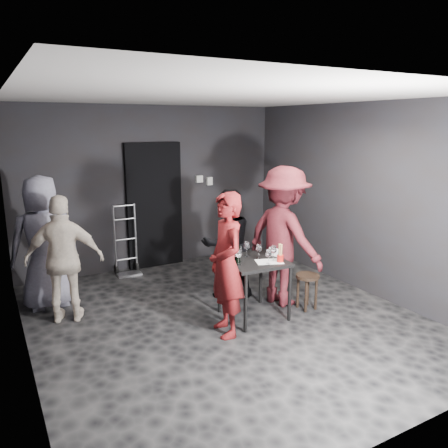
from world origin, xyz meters
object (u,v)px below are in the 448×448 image
server_red (226,257)px  woman_black (227,243)px  bystander_cream (64,256)px  hand_truck (127,261)px  tasting_table (254,267)px  breadstick_cup (280,253)px  man_maroon (284,220)px  stool (307,283)px  wine_bottle (237,254)px  bystander_grey (43,231)px

server_red → woman_black: size_ratio=1.19×
woman_black → bystander_cream: size_ratio=0.94×
hand_truck → tasting_table: size_ratio=1.53×
breadstick_cup → woman_black: bearing=100.5°
tasting_table → man_maroon: 0.79m
man_maroon → woman_black: bearing=31.2°
tasting_table → bystander_cream: (-2.07, 1.03, 0.18)m
server_red → man_maroon: bearing=118.9°
bystander_cream → breadstick_cup: size_ratio=6.72×
woman_black → breadstick_cup: 1.00m
stool → wine_bottle: bearing=171.4°
server_red → bystander_cream: (-1.55, 1.26, -0.10)m
server_red → tasting_table: bearing=121.8°
breadstick_cup → bystander_grey: bearing=143.4°
tasting_table → woman_black: size_ratio=0.48×
hand_truck → bystander_grey: bearing=-148.5°
bystander_cream → breadstick_cup: (2.30, -1.26, 0.03)m
hand_truck → man_maroon: 2.81m
server_red → bystander_grey: size_ratio=0.89×
wine_bottle → breadstick_cup: (0.47, -0.23, -0.00)m
bystander_grey → breadstick_cup: size_ratio=8.45×
server_red → hand_truck: bearing=-162.9°
tasting_table → stool: bearing=-10.9°
tasting_table → server_red: bearing=-156.7°
man_maroon → bystander_grey: size_ratio=1.11×
hand_truck → woman_black: woman_black is taller
stool → bystander_cream: size_ratio=0.28×
bystander_cream → bystander_grey: bearing=-56.1°
hand_truck → woman_black: (0.97, -1.61, 0.57)m
server_red → bystander_cream: bearing=-120.6°
bystander_cream → breadstick_cup: bystander_cream is taller
hand_truck → breadstick_cup: hand_truck is taller
stool → hand_truck: bearing=123.5°
tasting_table → wine_bottle: size_ratio=2.49×
server_red → man_maroon: 1.21m
server_red → wine_bottle: size_ratio=6.16×
server_red → man_maroon: size_ratio=0.80×
hand_truck → wine_bottle: 2.54m
stool → server_red: size_ratio=0.25×
stool → man_maroon: (-0.16, 0.33, 0.80)m
tasting_table → woman_black: woman_black is taller
hand_truck → bystander_grey: size_ratio=0.55×
hand_truck → server_red: (0.39, -2.59, 0.72)m
bystander_grey → wine_bottle: size_ratio=6.95×
bystander_cream → woman_black: bearing=-168.2°
man_maroon → bystander_cream: size_ratio=1.39×
stool → woman_black: 1.21m
server_red → man_maroon: (1.11, 0.41, 0.23)m
tasting_table → man_maroon: size_ratio=0.32×
server_red → wine_bottle: 0.37m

